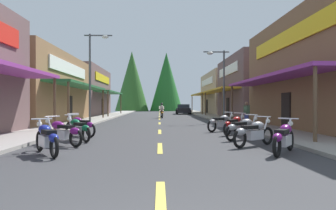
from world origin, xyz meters
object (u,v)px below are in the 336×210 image
motorcycle_parked_right_0 (284,137)px  motorcycle_parked_left_3 (80,126)px  streetlamp_right (220,75)px  pedestrian_browsing (247,112)px  motorcycle_parked_right_3 (235,125)px  motorcycle_parked_right_2 (243,128)px  motorcycle_parked_left_2 (78,129)px  rider_cruising_lead (162,112)px  parked_car_curbside (183,109)px  motorcycle_parked_right_1 (254,132)px  motorcycle_parked_right_4 (222,122)px  streetlamp_left (94,66)px  motorcycle_parked_left_1 (62,132)px  motorcycle_parked_left_0 (47,138)px

motorcycle_parked_right_0 → motorcycle_parked_left_3: size_ratio=1.02×
streetlamp_right → pedestrian_browsing: size_ratio=3.47×
streetlamp_right → motorcycle_parked_left_3: (-8.28, -9.34, -3.20)m
streetlamp_right → motorcycle_parked_right_3: (-1.13, -8.93, -3.20)m
motorcycle_parked_right_2 → motorcycle_parked_right_0: bearing=-120.7°
motorcycle_parked_right_2 → motorcycle_parked_left_2: (-6.65, -0.09, 0.00)m
rider_cruising_lead → parked_car_curbside: 12.05m
motorcycle_parked_right_1 → motorcycle_parked_right_4: size_ratio=1.01×
motorcycle_parked_right_2 → rider_cruising_lead: (-3.16, 18.70, 0.17)m
streetlamp_left → motorcycle_parked_right_0: size_ratio=3.65×
streetlamp_right → parked_car_curbside: (-1.29, 19.40, -3.00)m
motorcycle_parked_left_1 → parked_car_curbside: 32.50m
motorcycle_parked_right_3 → motorcycle_parked_left_3: bearing=135.1°
motorcycle_parked_right_2 → motorcycle_parked_left_0: bearing=171.5°
motorcycle_parked_right_3 → pedestrian_browsing: 5.24m
motorcycle_parked_right_1 → parked_car_curbside: size_ratio=0.42×
motorcycle_parked_right_2 → motorcycle_parked_right_3: 2.00m
motorcycle_parked_right_2 → pedestrian_browsing: 7.17m
motorcycle_parked_right_1 → motorcycle_parked_right_3: bearing=50.7°
motorcycle_parked_right_2 → motorcycle_parked_left_2: bearing=145.8°
motorcycle_parked_left_0 → motorcycle_parked_left_3: size_ratio=1.04×
streetlamp_left → motorcycle_parked_left_2: size_ratio=3.82×
streetlamp_right → motorcycle_parked_right_1: streetlamp_right is taller
streetlamp_right → motorcycle_parked_left_0: size_ratio=3.10×
motorcycle_parked_left_1 → motorcycle_parked_left_2: (0.18, 1.36, 0.00)m
motorcycle_parked_right_1 → motorcycle_parked_left_3: (-6.84, 3.42, 0.00)m
parked_car_curbside → motorcycle_parked_left_1: bearing=169.0°
motorcycle_parked_right_4 → rider_cruising_lead: 15.32m
motorcycle_parked_left_0 → parked_car_curbside: parked_car_curbside is taller
motorcycle_parked_right_3 → rider_cruising_lead: (-3.32, 16.71, 0.17)m
motorcycle_parked_right_0 → motorcycle_parked_right_4: (-0.36, 7.05, 0.00)m
motorcycle_parked_left_1 → rider_cruising_lead: 20.48m
rider_cruising_lead → motorcycle_parked_left_1: bearing=165.4°
motorcycle_parked_left_2 → parked_car_curbside: parked_car_curbside is taller
streetlamp_right → motorcycle_parked_left_3: 12.88m
streetlamp_right → rider_cruising_lead: 9.46m
motorcycle_parked_right_3 → rider_cruising_lead: 17.03m
motorcycle_parked_left_2 → motorcycle_parked_right_3: bearing=-113.4°
streetlamp_left → motorcycle_parked_right_0: streetlamp_left is taller
motorcycle_parked_left_0 → motorcycle_parked_left_1: same height
motorcycle_parked_left_2 → rider_cruising_lead: bearing=-51.0°
motorcycle_parked_right_2 → motorcycle_parked_left_0: same height
streetlamp_left → motorcycle_parked_left_2: (1.44, -9.56, -3.69)m
streetlamp_left → motorcycle_parked_left_3: streetlamp_left is taller
streetlamp_left → motorcycle_parked_left_3: (1.11, -7.88, -3.69)m
motorcycle_parked_right_3 → streetlamp_right: bearing=34.6°
motorcycle_parked_right_1 → rider_cruising_lead: rider_cruising_lead is taller
streetlamp_left → motorcycle_parked_left_0: streetlamp_left is taller
motorcycle_parked_right_2 → motorcycle_parked_left_1: 6.98m
motorcycle_parked_right_1 → motorcycle_parked_left_3: same height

